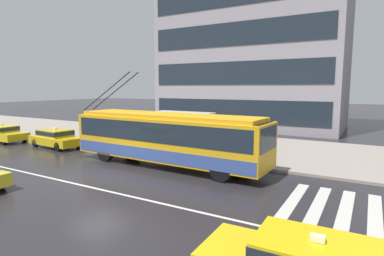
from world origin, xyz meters
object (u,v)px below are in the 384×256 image
at_px(trolleybus, 167,137).
at_px(taxi_far_behind, 3,133).
at_px(pedestrian_at_shelter, 250,142).
at_px(pedestrian_approaching_curb, 131,133).
at_px(bus_shelter, 183,121).
at_px(taxi_queued_behind_bus, 56,137).

xyz_separation_m(trolleybus, taxi_far_behind, (-15.58, -0.29, -0.87)).
bearing_deg(pedestrian_at_shelter, pedestrian_approaching_curb, -174.33).
bearing_deg(taxi_far_behind, pedestrian_approaching_curb, 13.84).
xyz_separation_m(pedestrian_at_shelter, pedestrian_approaching_curb, (-8.24, -0.82, -0.01)).
bearing_deg(pedestrian_approaching_curb, bus_shelter, 26.88).
xyz_separation_m(taxi_far_behind, bus_shelter, (14.13, 4.32, 1.33)).
xyz_separation_m(taxi_far_behind, pedestrian_approaching_curb, (10.91, 2.69, 0.44)).
relative_size(trolleybus, taxi_queued_behind_bus, 2.74).
bearing_deg(taxi_queued_behind_bus, taxi_far_behind, -173.78).
bearing_deg(trolleybus, pedestrian_at_shelter, 41.99).
bearing_deg(pedestrian_approaching_curb, pedestrian_at_shelter, 5.67).
distance_m(taxi_far_behind, bus_shelter, 14.83).
distance_m(taxi_far_behind, pedestrian_approaching_curb, 11.24).
distance_m(bus_shelter, pedestrian_approaching_curb, 3.72).
relative_size(pedestrian_at_shelter, pedestrian_approaching_curb, 1.00).
distance_m(taxi_far_behind, taxi_queued_behind_bus, 5.74).
bearing_deg(taxi_far_behind, pedestrian_at_shelter, 10.38).
bearing_deg(taxi_queued_behind_bus, pedestrian_approaching_curb, 21.65).
relative_size(taxi_far_behind, taxi_queued_behind_bus, 1.00).
bearing_deg(taxi_queued_behind_bus, pedestrian_at_shelter, 12.11).
relative_size(taxi_queued_behind_bus, pedestrian_at_shelter, 2.58).
relative_size(trolleybus, pedestrian_at_shelter, 7.07).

